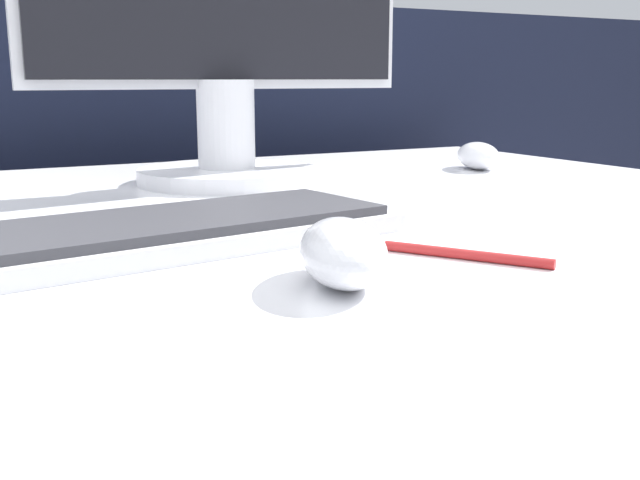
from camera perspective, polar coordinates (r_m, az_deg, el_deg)
partition_panel at (r=1.42m, az=-19.03°, el=-4.17°), size 5.00×0.03×1.05m
computer_mouse_near at (r=0.50m, az=1.76°, el=-0.94°), size 0.09×0.12×0.04m
keyboard at (r=0.62m, az=-13.91°, el=0.32°), size 0.47×0.21×0.02m
computer_mouse_far at (r=1.17m, az=11.96°, el=6.31°), size 0.09×0.12×0.04m
pen at (r=0.58m, az=11.06°, el=-1.09°), size 0.08×0.12×0.01m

